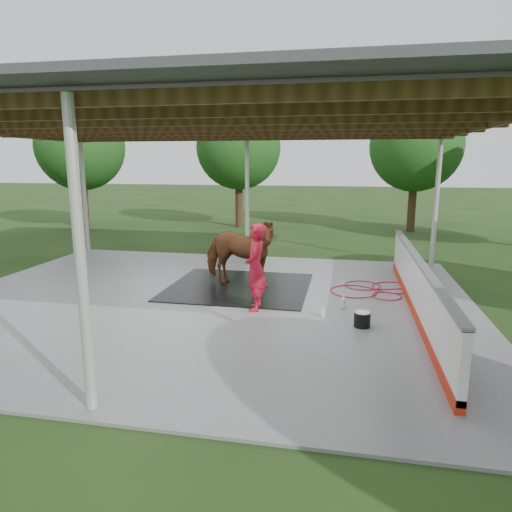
% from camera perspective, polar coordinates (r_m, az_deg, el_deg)
% --- Properties ---
extents(ground, '(100.00, 100.00, 0.00)m').
position_cam_1_polar(ground, '(10.51, -6.56, -5.74)').
color(ground, '#1E3814').
extents(concrete_slab, '(12.00, 10.00, 0.05)m').
position_cam_1_polar(concrete_slab, '(10.50, -6.57, -5.61)').
color(concrete_slab, slate).
rests_on(concrete_slab, ground).
extents(pavilion_structure, '(12.60, 10.60, 4.05)m').
position_cam_1_polar(pavilion_structure, '(10.05, -7.11, 16.36)').
color(pavilion_structure, beige).
rests_on(pavilion_structure, ground).
extents(dasher_board, '(0.16, 8.00, 1.15)m').
position_cam_1_polar(dasher_board, '(9.98, 19.46, -3.75)').
color(dasher_board, '#B7230F').
rests_on(dasher_board, concrete_slab).
extents(tree_belt, '(28.00, 28.00, 5.80)m').
position_cam_1_polar(tree_belt, '(10.82, -3.98, 15.14)').
color(tree_belt, '#382314').
rests_on(tree_belt, ground).
extents(rubber_mat, '(3.44, 3.22, 0.03)m').
position_cam_1_polar(rubber_mat, '(11.46, -2.15, -3.84)').
color(rubber_mat, black).
rests_on(rubber_mat, concrete_slab).
extents(horse, '(2.19, 1.37, 1.72)m').
position_cam_1_polar(horse, '(11.26, -2.18, 0.44)').
color(horse, brown).
rests_on(horse, rubber_mat).
extents(handler, '(0.49, 0.70, 1.84)m').
position_cam_1_polar(handler, '(9.53, -0.06, -1.43)').
color(handler, '#B8132B').
rests_on(handler, concrete_slab).
extents(wash_bucket, '(0.32, 0.32, 0.29)m').
position_cam_1_polar(wash_bucket, '(8.99, 13.13, -7.69)').
color(wash_bucket, black).
rests_on(wash_bucket, concrete_slab).
extents(soap_bottle_a, '(0.14, 0.14, 0.30)m').
position_cam_1_polar(soap_bottle_a, '(9.98, 10.86, -5.61)').
color(soap_bottle_a, silver).
rests_on(soap_bottle_a, concrete_slab).
extents(soap_bottle_b, '(0.13, 0.13, 0.20)m').
position_cam_1_polar(soap_bottle_b, '(9.42, 8.27, -6.91)').
color(soap_bottle_b, '#338CD8').
rests_on(soap_bottle_b, concrete_slab).
extents(hose_coil, '(2.10, 1.69, 0.02)m').
position_cam_1_polar(hose_coil, '(11.59, 14.39, -4.05)').
color(hose_coil, '#B00C30').
rests_on(hose_coil, concrete_slab).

